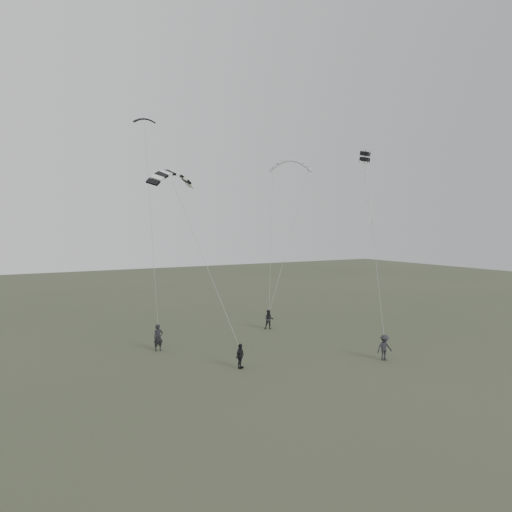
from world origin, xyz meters
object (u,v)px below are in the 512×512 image
flyer_right (269,320)px  kite_pale_large (290,160)px  flyer_far (384,348)px  flyer_left (158,338)px  kite_box (365,157)px  kite_striped (172,173)px  flyer_center (240,356)px  kite_dark_small (145,119)px

flyer_right → kite_pale_large: kite_pale_large is taller
flyer_far → kite_pale_large: 20.90m
flyer_left → flyer_far: size_ratio=1.11×
flyer_left → kite_box: bearing=-11.9°
flyer_right → flyer_far: bearing=-55.1°
kite_pale_large → kite_box: bearing=-45.1°
flyer_far → kite_striped: 17.53m
flyer_center → kite_striped: (-2.71, 4.02, 11.20)m
flyer_left → flyer_center: (2.89, -6.54, -0.16)m
flyer_far → flyer_right: bearing=105.8°
flyer_center → flyer_far: 9.36m
flyer_center → flyer_far: flyer_far is taller
flyer_left → kite_dark_small: (0.14, 2.87, 15.35)m
flyer_right → kite_striped: kite_striped is taller
kite_pale_large → flyer_center: bearing=-97.1°
flyer_center → flyer_far: bearing=-53.4°
flyer_center → kite_dark_small: 18.36m
flyer_center → kite_box: size_ratio=2.09×
flyer_center → kite_pale_large: 22.09m
flyer_left → flyer_far: bearing=-41.3°
flyer_left → flyer_right: flyer_left is taller
flyer_right → flyer_far: flyer_far is taller
flyer_right → kite_pale_large: bearing=66.8°
flyer_center → kite_striped: size_ratio=0.44×
flyer_far → kite_striped: (-11.58, 7.00, 11.13)m
kite_dark_small → flyer_left: bearing=-82.9°
flyer_right → flyer_center: bearing=-102.2°
flyer_center → kite_pale_large: kite_pale_large is taller
flyer_right → kite_pale_large: (4.48, 3.62, 13.78)m
flyer_left → flyer_center: size_ratio=1.21×
flyer_left → kite_box: size_ratio=2.53×
flyer_far → flyer_center: bearing=170.2°
kite_box → flyer_center: bearing=162.1°
kite_dark_small → kite_box: bearing=-9.4°
flyer_far → flyer_left: bearing=149.8°
flyer_left → kite_pale_large: (14.78, 5.92, 13.67)m
flyer_left → kite_striped: bearing=-88.1°
flyer_right → kite_box: (5.74, -5.01, 13.20)m
flyer_far → kite_dark_small: size_ratio=1.05×
kite_dark_small → kite_pale_large: size_ratio=0.39×
kite_pale_large → kite_box: size_ratio=5.58×
kite_striped → kite_box: kite_box is taller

